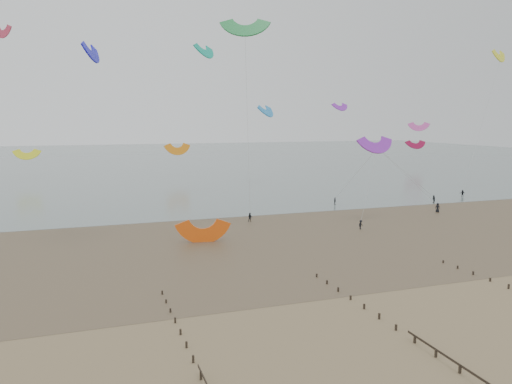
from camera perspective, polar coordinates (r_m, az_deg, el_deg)
ground at (r=47.92m, az=8.97°, el=-14.26°), size 500.00×500.00×0.00m
sea_and_shore at (r=77.50m, az=-5.81°, el=-5.42°), size 500.00×665.00×0.03m
kitesurfers at (r=103.42m, az=12.79°, el=-1.66°), size 129.80×24.77×1.90m
grounded_kite at (r=75.93m, az=-6.04°, el=-5.72°), size 7.61×6.33×3.80m
kites_airborne at (r=132.91m, az=-16.45°, el=9.34°), size 241.23×116.33×45.37m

